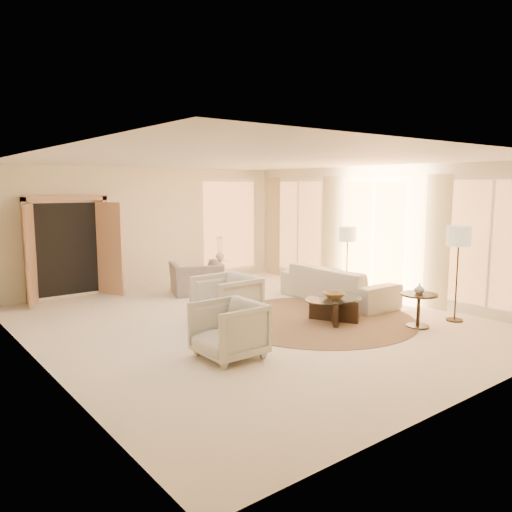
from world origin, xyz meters
TOP-DOWN VIEW (x-y plane):
  - room at (0.00, 0.00)m, footprint 7.04×8.04m
  - windows_right at (3.45, 0.10)m, footprint 0.10×6.40m
  - window_back_corner at (2.30, 3.95)m, footprint 1.70×0.10m
  - curtains_right at (3.40, 1.00)m, footprint 0.06×5.20m
  - french_doors at (-1.90, 3.82)m, footprint 1.95×0.66m
  - area_rug at (1.06, -0.56)m, footprint 3.59×3.59m
  - sofa at (2.37, 0.19)m, footprint 1.07×2.56m
  - armchair_left at (-0.46, 0.13)m, footprint 0.88×0.94m
  - armchair_right at (-1.35, -1.23)m, footprint 0.79×0.85m
  - accent_chair at (0.46, 2.62)m, footprint 1.24×1.01m
  - coffee_table at (1.17, -0.83)m, footprint 1.30×1.30m
  - end_table at (2.05, -1.96)m, footprint 0.61×0.61m
  - side_table at (1.61, 3.40)m, footprint 0.49×0.49m
  - floor_lamp_near at (2.90, 0.42)m, footprint 0.37×0.37m
  - floor_lamp_far at (2.90, -2.12)m, footprint 0.41×0.41m
  - bowl at (1.17, -0.83)m, footprint 0.50×0.50m
  - end_vase at (2.05, -1.96)m, footprint 0.22×0.22m
  - side_vase at (1.61, 3.40)m, footprint 0.29×0.29m

SIDE VIEW (x-z plane):
  - area_rug at x=1.06m, z-range 0.00..0.01m
  - coffee_table at x=1.17m, z-range 0.06..0.49m
  - side_table at x=1.61m, z-range 0.06..0.63m
  - sofa at x=2.37m, z-range 0.00..0.74m
  - end_table at x=2.05m, z-range 0.11..0.69m
  - armchair_right at x=-1.35m, z-range 0.00..0.87m
  - accent_chair at x=0.46m, z-range 0.00..0.94m
  - bowl at x=1.17m, z-range 0.43..0.52m
  - armchair_left at x=-0.46m, z-range 0.00..0.96m
  - end_vase at x=2.05m, z-range 0.57..0.75m
  - side_vase at x=1.61m, z-range 0.57..0.81m
  - french_doors at x=-1.90m, z-range -0.01..2.15m
  - floor_lamp_near at x=2.90m, z-range 0.53..2.04m
  - curtains_right at x=3.40m, z-range 0.00..2.60m
  - windows_right at x=3.45m, z-range 0.15..2.55m
  - window_back_corner at x=2.30m, z-range 0.15..2.55m
  - room at x=0.00m, z-range -0.02..2.81m
  - floor_lamp_far at x=2.90m, z-range 0.59..2.28m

